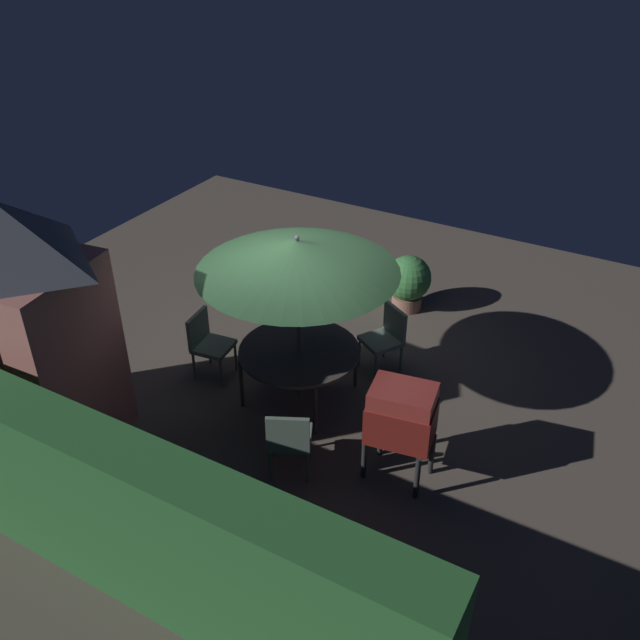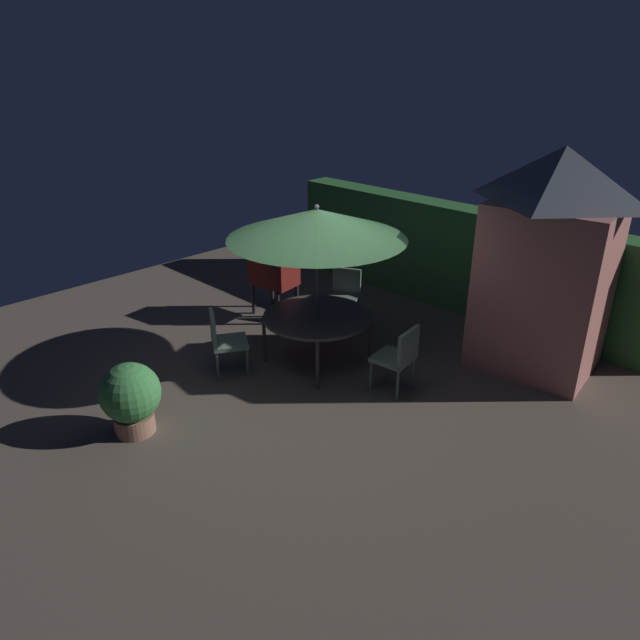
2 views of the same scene
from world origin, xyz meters
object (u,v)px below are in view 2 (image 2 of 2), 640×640
at_px(chair_toward_hedge, 399,355).
at_px(potted_plant_by_shed, 131,397).
at_px(chair_far_side, 223,338).
at_px(chair_near_shed, 344,293).
at_px(garden_shed, 548,261).
at_px(patio_umbrella, 317,224).
at_px(bbq_grill, 274,267).
at_px(patio_table, 317,318).

distance_m(chair_toward_hedge, potted_plant_by_shed, 3.28).
distance_m(chair_far_side, potted_plant_by_shed, 1.62).
height_order(chair_far_side, chair_toward_hedge, same).
bearing_deg(chair_near_shed, chair_toward_hedge, -29.25).
bearing_deg(chair_far_side, garden_shed, 47.87).
distance_m(garden_shed, patio_umbrella, 3.07).
bearing_deg(chair_toward_hedge, bbq_grill, 170.36).
height_order(bbq_grill, potted_plant_by_shed, bbq_grill).
bearing_deg(chair_toward_hedge, garden_shed, 64.70).
xyz_separation_m(patio_umbrella, potted_plant_by_shed, (-0.32, -2.69, -1.54)).
height_order(garden_shed, potted_plant_by_shed, garden_shed).
height_order(patio_umbrella, chair_far_side, patio_umbrella).
xyz_separation_m(garden_shed, patio_table, (-2.20, -2.08, -0.85)).
bearing_deg(chair_far_side, chair_near_shed, 88.32).
bearing_deg(potted_plant_by_shed, chair_far_side, 102.88).
relative_size(patio_table, chair_far_side, 1.66).
distance_m(chair_far_side, chair_toward_hedge, 2.35).
xyz_separation_m(chair_near_shed, chair_toward_hedge, (1.91, -1.07, 0.00)).
bearing_deg(patio_umbrella, potted_plant_by_shed, -96.74).
bearing_deg(garden_shed, chair_far_side, -132.13).
bearing_deg(garden_shed, patio_table, -136.69).
distance_m(chair_near_shed, chair_far_side, 2.34).
xyz_separation_m(patio_table, potted_plant_by_shed, (-0.32, -2.69, -0.21)).
relative_size(garden_shed, chair_near_shed, 3.33).
height_order(bbq_grill, chair_near_shed, bbq_grill).
relative_size(patio_table, chair_near_shed, 1.66).
distance_m(patio_table, chair_far_side, 1.31).
bearing_deg(chair_near_shed, garden_shed, 16.67).
relative_size(patio_umbrella, chair_near_shed, 2.62).
bearing_deg(chair_far_side, chair_toward_hedge, 32.78).
bearing_deg(patio_table, chair_far_side, -121.46).
height_order(chair_far_side, potted_plant_by_shed, chair_far_side).
distance_m(bbq_grill, chair_far_side, 2.05).
height_order(chair_toward_hedge, potted_plant_by_shed, chair_toward_hedge).
xyz_separation_m(patio_umbrella, chair_far_side, (-0.68, -1.11, -1.49)).
height_order(patio_table, bbq_grill, bbq_grill).
height_order(patio_table, chair_near_shed, chair_near_shed).
xyz_separation_m(garden_shed, bbq_grill, (-3.85, -1.41, -0.68)).
relative_size(patio_table, chair_toward_hedge, 1.66).
bearing_deg(garden_shed, patio_umbrella, -136.69).
bearing_deg(patio_table, bbq_grill, 157.98).
bearing_deg(patio_umbrella, garden_shed, 43.31).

